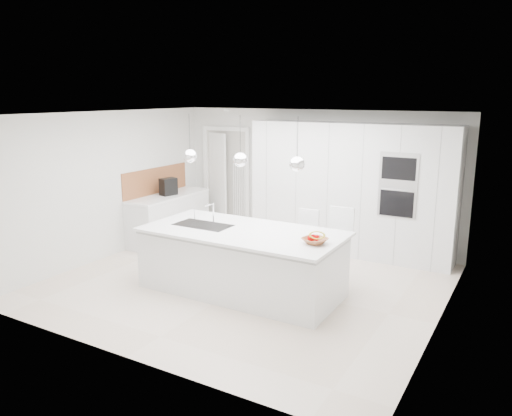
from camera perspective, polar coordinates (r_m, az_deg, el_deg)
The scene contains 28 objects.
floor at distance 7.57m, azimuth -1.14°, elevation -8.59°, with size 5.50×5.50×0.00m, color beige.
wall_back at distance 9.40m, azimuth 6.71°, elevation 3.48°, with size 5.50×5.50×0.00m, color silver.
wall_left at distance 8.92m, azimuth -16.52°, elevation 2.53°, with size 5.00×5.00×0.00m, color silver.
ceiling at distance 7.05m, azimuth -1.24°, elevation 10.68°, with size 5.50×5.50×0.00m, color white.
tall_cabinets at distance 8.86m, azimuth 10.68°, elevation 2.11°, with size 3.60×0.60×2.30m, color silver.
oven_stack at distance 8.28m, azimuth 15.90°, elevation 2.51°, with size 0.62×0.04×1.05m, color #A5A5A8, non-canonical shape.
doorway_frame at distance 10.32m, azimuth -3.39°, elevation 3.12°, with size 1.11×0.08×2.13m, color white, non-canonical shape.
hallway_door at distance 10.42m, azimuth -4.69°, elevation 3.08°, with size 0.82×0.04×2.00m, color white.
radiator at distance 10.18m, azimuth -1.90°, elevation 1.99°, with size 0.32×0.04×1.40m, color white, non-canonical shape.
left_base_cabinets at distance 9.74m, azimuth -9.91°, elevation -1.22°, with size 0.60×1.80×0.86m, color silver.
left_worktop at distance 9.64m, azimuth -10.01°, elevation 1.37°, with size 0.62×1.82×0.04m, color white.
oak_backsplash at distance 9.78m, azimuth -11.37°, elevation 3.09°, with size 0.02×1.80×0.50m, color #975830.
island_base at distance 7.13m, azimuth -1.72°, elevation -6.28°, with size 2.80×1.20×0.86m, color silver.
island_worktop at distance 7.04m, azimuth -1.53°, elevation -2.70°, with size 2.84×1.40×0.04m, color white.
island_sink at distance 7.36m, azimuth -6.05°, elevation -2.55°, with size 0.84×0.44×0.18m, color #3F3F42, non-canonical shape.
island_tap at distance 7.44m, azimuth -4.88°, elevation -0.54°, with size 0.02×0.02×0.30m, color white.
pendant_left at distance 7.27m, azimuth -7.54°, elevation 5.90°, with size 0.20×0.20×0.20m, color white.
pendant_mid at distance 6.79m, azimuth -1.80°, elevation 5.52°, with size 0.20×0.20×0.20m, color white.
pendant_right at distance 6.39m, azimuth 4.73°, elevation 5.01°, with size 0.20×0.20×0.20m, color white.
fruit_bowl at distance 6.44m, azimuth 6.75°, elevation -3.74°, with size 0.31×0.31×0.08m, color #975830.
espresso_machine at distance 9.59m, azimuth -9.98°, elevation 2.42°, with size 0.19×0.30×0.32m, color black.
bar_stool_left at distance 7.68m, azimuth 5.58°, elevation -4.20°, with size 0.35×0.48×1.04m, color white, non-canonical shape.
bar_stool_right at distance 7.38m, azimuth 9.27°, elevation -4.58°, with size 0.38×0.53×1.16m, color white, non-canonical shape.
apple_a at distance 6.45m, azimuth 6.51°, elevation -3.38°, with size 0.09×0.09×0.09m, color #C50002.
apple_b at distance 6.47m, azimuth 6.45°, elevation -3.36°, with size 0.08×0.08×0.08m, color #C50002.
apple_c at distance 6.44m, azimuth 6.27°, elevation -3.41°, with size 0.08×0.08×0.08m, color #C50002.
apple_extra_3 at distance 6.45m, azimuth 6.94°, elevation -3.40°, with size 0.08×0.08×0.08m, color #C50002.
banana_bunch at distance 6.40m, azimuth 6.99°, elevation -3.10°, with size 0.22×0.22×0.03m, color yellow.
Camera 1 is at (3.64, -6.03, 2.77)m, focal length 35.00 mm.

